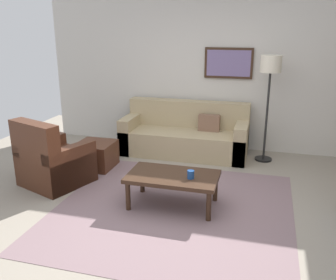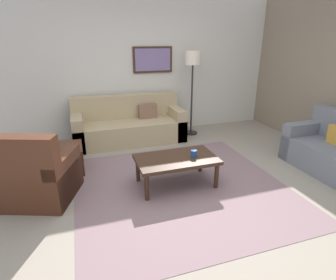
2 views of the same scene
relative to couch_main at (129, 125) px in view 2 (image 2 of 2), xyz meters
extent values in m
plane|color=gray|center=(0.32, -2.12, -0.30)|extent=(8.00, 8.00, 0.00)
cube|color=silver|center=(0.32, 0.48, 1.10)|extent=(6.00, 0.12, 2.80)
cube|color=gray|center=(0.32, -2.12, -0.30)|extent=(2.83, 2.80, 0.01)
cube|color=tan|center=(0.00, -0.10, -0.09)|extent=(2.13, 0.86, 0.42)
cube|color=tan|center=(0.00, 0.21, 0.14)|extent=(2.13, 0.24, 0.88)
cube|color=tan|center=(-0.97, -0.10, 0.01)|extent=(0.20, 0.86, 0.62)
cube|color=tan|center=(0.96, -0.10, 0.01)|extent=(0.20, 0.86, 0.62)
cube|color=brown|center=(0.40, -0.01, 0.26)|extent=(0.36, 0.12, 0.28)
cube|color=slate|center=(2.71, -1.80, 0.01)|extent=(0.83, 0.20, 0.62)
cube|color=#4C2819|center=(-1.47, -1.78, -0.08)|extent=(1.03, 1.03, 0.44)
cube|color=#4C2819|center=(-1.57, -2.06, 0.18)|extent=(0.82, 0.46, 0.95)
cube|color=#4C2819|center=(-1.17, -1.89, 0.00)|extent=(0.43, 0.81, 0.60)
cube|color=#4C2819|center=(-1.77, -1.67, 0.00)|extent=(0.43, 0.81, 0.60)
cube|color=#4C2819|center=(-1.21, -1.08, -0.10)|extent=(0.56, 0.56, 0.40)
cylinder|color=#382316|center=(-0.20, -2.27, -0.12)|extent=(0.06, 0.06, 0.36)
cylinder|color=#382316|center=(0.78, -2.27, -0.12)|extent=(0.06, 0.06, 0.36)
cylinder|color=#382316|center=(-0.20, -1.75, -0.12)|extent=(0.06, 0.06, 0.36)
cylinder|color=#382316|center=(0.78, -1.75, -0.12)|extent=(0.06, 0.06, 0.36)
cube|color=#382316|center=(0.29, -2.01, 0.09)|extent=(1.10, 0.64, 0.05)
cylinder|color=#1E478C|center=(0.52, -2.07, 0.16)|extent=(0.08, 0.08, 0.10)
cylinder|color=black|center=(1.34, -0.05, -0.28)|extent=(0.28, 0.28, 0.03)
cylinder|color=#262626|center=(1.34, -0.05, 0.43)|extent=(0.04, 0.04, 1.45)
cylinder|color=beige|center=(1.34, -0.05, 1.28)|extent=(0.32, 0.32, 0.26)
cube|color=#382316|center=(0.64, 0.40, 1.23)|extent=(0.82, 0.04, 0.52)
cube|color=slate|center=(0.64, 0.38, 1.23)|extent=(0.74, 0.01, 0.44)
camera|label=1|loc=(1.33, -6.02, 1.85)|focal=39.30mm
camera|label=2|loc=(-0.89, -5.20, 1.65)|focal=29.12mm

